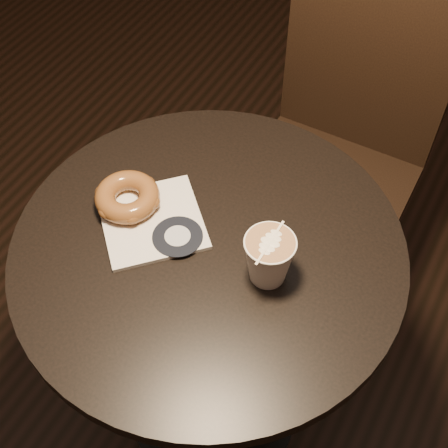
% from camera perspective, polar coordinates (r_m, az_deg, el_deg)
% --- Properties ---
extents(cafe_table, '(0.70, 0.70, 0.75)m').
position_cam_1_polar(cafe_table, '(1.26, -1.27, -7.22)').
color(cafe_table, black).
rests_on(cafe_table, ground).
extents(chair, '(0.41, 0.41, 1.02)m').
position_cam_1_polar(chair, '(1.57, 10.96, 8.33)').
color(chair, black).
rests_on(chair, ground).
extents(pastry_bag, '(0.25, 0.25, 0.01)m').
position_cam_1_polar(pastry_bag, '(1.13, -6.58, 0.26)').
color(pastry_bag, silver).
rests_on(pastry_bag, cafe_table).
extents(doughnut, '(0.12, 0.12, 0.04)m').
position_cam_1_polar(doughnut, '(1.14, -8.83, 2.47)').
color(doughnut, brown).
rests_on(doughnut, pastry_bag).
extents(latte_cup, '(0.09, 0.09, 0.10)m').
position_cam_1_polar(latte_cup, '(1.02, 4.12, -3.22)').
color(latte_cup, white).
rests_on(latte_cup, cafe_table).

